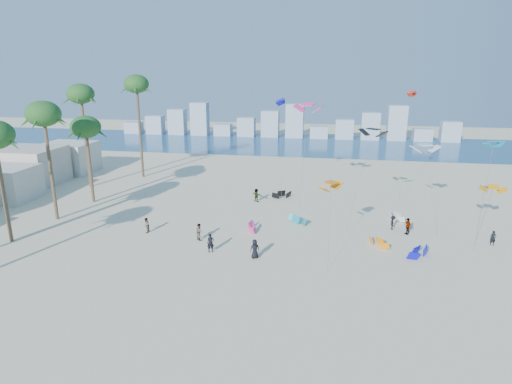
# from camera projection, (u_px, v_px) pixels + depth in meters

# --- Properties ---
(ground) EXTENTS (220.00, 220.00, 0.00)m
(ground) POSITION_uv_depth(u_px,v_px,m) (181.00, 306.00, 32.59)
(ground) COLOR beige
(ground) RESTS_ON ground
(ocean) EXTENTS (220.00, 220.00, 0.00)m
(ocean) POSITION_uv_depth(u_px,v_px,m) (284.00, 144.00, 100.71)
(ocean) COLOR navy
(ocean) RESTS_ON ground
(kitesurfer_near) EXTENTS (0.81, 0.70, 1.87)m
(kitesurfer_near) POSITION_uv_depth(u_px,v_px,m) (211.00, 243.00, 41.77)
(kitesurfer_near) COLOR black
(kitesurfer_near) RESTS_ON ground
(kitesurfer_mid) EXTENTS (1.08, 1.07, 1.77)m
(kitesurfer_mid) POSITION_uv_depth(u_px,v_px,m) (199.00, 232.00, 44.78)
(kitesurfer_mid) COLOR gray
(kitesurfer_mid) RESTS_ON ground
(kitesurfers_far) EXTENTS (36.41, 18.71, 1.85)m
(kitesurfers_far) POSITION_uv_depth(u_px,v_px,m) (298.00, 219.00, 48.47)
(kitesurfers_far) COLOR black
(kitesurfers_far) RESTS_ON ground
(grounded_kites) EXTENTS (18.35, 19.61, 0.95)m
(grounded_kites) POSITION_uv_depth(u_px,v_px,m) (334.00, 223.00, 48.44)
(grounded_kites) COLOR #F43692
(grounded_kites) RESTS_ON ground
(flying_kites) EXTENTS (26.00, 25.75, 14.69)m
(flying_kites) POSITION_uv_depth(u_px,v_px,m) (369.00, 129.00, 48.82)
(flying_kites) COLOR orange
(flying_kites) RESTS_ON ground
(palm_row) EXTENTS (9.10, 44.80, 16.20)m
(palm_row) POSITION_uv_depth(u_px,v_px,m) (39.00, 117.00, 48.11)
(palm_row) COLOR brown
(palm_row) RESTS_ON ground
(distant_skyline) EXTENTS (85.00, 3.00, 8.40)m
(distant_skyline) POSITION_uv_depth(u_px,v_px,m) (284.00, 125.00, 109.51)
(distant_skyline) COLOR #9EADBF
(distant_skyline) RESTS_ON ground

